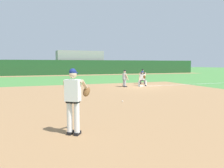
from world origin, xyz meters
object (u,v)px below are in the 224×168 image
Objects in this scene: first_base_bag at (141,86)px; baseball at (123,101)px; umpire at (143,76)px; pitcher at (74,97)px; first_baseman at (143,78)px; baserunner at (125,78)px.

first_base_bag is 7.97m from baseball.
first_base_bag is at bearing -122.27° from umpire.
baseball is 0.05× the size of umpire.
pitcher is 1.27× the size of umpire.
first_baseman is at bearing 54.25° from baseball.
umpire is at bearing 54.46° from pitcher.
baseball is (-4.57, -6.53, -0.01)m from first_base_bag.
baserunner is 3.36m from umpire.
first_baseman is 0.92× the size of baserunner.
pitcher is 1.39× the size of first_baseman.
first_base_bag is 5.14× the size of baseball.
baserunner is at bearing 173.09° from first_base_bag.
baserunner reaches higher than first_baseman.
baserunner is (3.10, 6.70, 0.76)m from baseball.
first_baseman is at bearing 36.79° from first_base_bag.
pitcher reaches higher than baserunner.
baserunner is at bearing -145.68° from umpire.
umpire is (1.31, 2.07, 0.75)m from first_base_bag.
first_base_bag is 0.77m from first_baseman.
umpire is (2.77, 1.89, 0.00)m from baserunner.
first_base_bag is 0.28× the size of first_baseman.
baseball is 8.33m from first_baseman.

